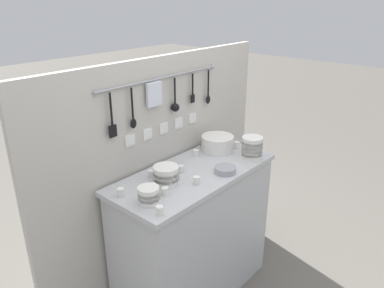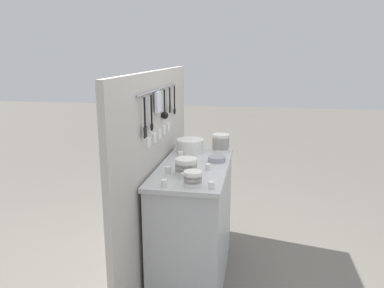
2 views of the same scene
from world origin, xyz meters
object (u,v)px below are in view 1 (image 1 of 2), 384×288
at_px(bowl_stack_tall_left, 166,175).
at_px(cup_back_left, 160,210).
at_px(cup_front_right, 181,169).
at_px(cup_centre, 237,145).
at_px(steel_mixing_bowl, 225,170).
at_px(cup_front_left, 196,153).
at_px(plate_stack, 218,143).
at_px(cup_mid_row, 196,180).
at_px(cup_edge_far, 165,191).
at_px(bowl_stack_back_corner, 149,195).
at_px(cup_by_caddy, 153,187).
at_px(cup_beside_plates, 151,174).
at_px(bowl_stack_short_front, 252,148).
at_px(cup_edge_near, 121,192).

relative_size(bowl_stack_tall_left, cup_back_left, 3.28).
xyz_separation_m(cup_front_right, cup_centre, (0.56, -0.03, 0.00)).
height_order(bowl_stack_tall_left, steel_mixing_bowl, bowl_stack_tall_left).
xyz_separation_m(bowl_stack_tall_left, cup_front_left, (0.41, 0.13, -0.03)).
bearing_deg(cup_back_left, plate_stack, 18.67).
height_order(cup_mid_row, cup_edge_far, same).
relative_size(bowl_stack_back_corner, cup_by_caddy, 2.52).
height_order(bowl_stack_back_corner, cup_front_left, bowl_stack_back_corner).
distance_m(cup_mid_row, cup_back_left, 0.37).
xyz_separation_m(bowl_stack_tall_left, cup_beside_plates, (-0.00, 0.13, -0.03)).
relative_size(steel_mixing_bowl, cup_centre, 2.95).
bearing_deg(bowl_stack_short_front, bowl_stack_back_corner, 174.17).
relative_size(cup_back_left, cup_by_caddy, 1.00).
relative_size(cup_edge_near, cup_centre, 1.00).
relative_size(bowl_stack_short_front, cup_front_right, 3.25).
relative_size(plate_stack, cup_centre, 4.96).
bearing_deg(cup_mid_row, cup_front_left, 41.00).
relative_size(bowl_stack_short_front, steel_mixing_bowl, 1.10).
relative_size(bowl_stack_back_corner, steel_mixing_bowl, 0.85).
xyz_separation_m(cup_edge_far, cup_edge_near, (-0.17, 0.18, 0.00)).
bearing_deg(cup_edge_near, cup_by_caddy, -31.37).
bearing_deg(cup_edge_far, cup_mid_row, -12.02).
height_order(bowl_stack_short_front, cup_front_right, bowl_stack_short_front).
relative_size(cup_edge_far, cup_by_caddy, 1.00).
bearing_deg(cup_edge_far, bowl_stack_tall_left, 41.53).
xyz_separation_m(cup_front_left, cup_edge_near, (-0.68, -0.04, 0.00)).
bearing_deg(plate_stack, bowl_stack_short_front, -78.65).
xyz_separation_m(plate_stack, cup_back_left, (-0.84, -0.29, -0.03)).
bearing_deg(cup_back_left, bowl_stack_tall_left, 39.11).
relative_size(steel_mixing_bowl, cup_edge_near, 2.95).
relative_size(cup_back_left, cup_edge_far, 1.00).
relative_size(cup_beside_plates, cup_front_right, 1.00).
height_order(cup_mid_row, cup_front_left, same).
height_order(bowl_stack_short_front, cup_back_left, bowl_stack_short_front).
xyz_separation_m(cup_front_right, cup_edge_far, (-0.26, -0.12, 0.00)).
bearing_deg(cup_back_left, cup_edge_far, 37.43).
height_order(cup_edge_far, cup_edge_near, same).
distance_m(bowl_stack_short_front, cup_centre, 0.20).
xyz_separation_m(steel_mixing_bowl, cup_edge_near, (-0.61, 0.26, 0.00)).
height_order(plate_stack, cup_centre, plate_stack).
distance_m(cup_edge_far, cup_by_caddy, 0.08).
distance_m(bowl_stack_back_corner, cup_edge_near, 0.18).
distance_m(cup_front_right, cup_by_caddy, 0.28).
height_order(bowl_stack_short_front, cup_beside_plates, bowl_stack_short_front).
bearing_deg(plate_stack, bowl_stack_back_corner, -168.52).
xyz_separation_m(cup_front_left, cup_centre, (0.30, -0.12, 0.00)).
bearing_deg(cup_mid_row, cup_edge_near, 149.86).
bearing_deg(cup_mid_row, bowl_stack_tall_left, 130.15).
relative_size(plate_stack, steel_mixing_bowl, 1.68).
height_order(cup_front_right, cup_edge_far, same).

